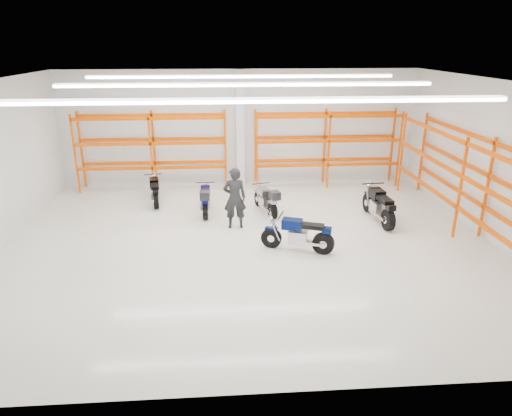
{
  "coord_description": "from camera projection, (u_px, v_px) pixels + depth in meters",
  "views": [
    {
      "loc": [
        -0.66,
        -12.0,
        5.48
      ],
      "look_at": [
        0.24,
        0.5,
        0.89
      ],
      "focal_mm": 32.0,
      "sensor_mm": 36.0,
      "label": 1
    }
  ],
  "objects": [
    {
      "name": "motorcycle_back_d",
      "position": [
        379.0,
        206.0,
        14.56
      ],
      "size": [
        0.75,
        2.27,
        1.11
      ],
      "color": "black",
      "rests_on": "ground"
    },
    {
      "name": "motorcycle_back_c",
      "position": [
        267.0,
        200.0,
        15.23
      ],
      "size": [
        0.85,
        1.91,
        1.0
      ],
      "color": "black",
      "rests_on": "ground"
    },
    {
      "name": "ground",
      "position": [
        249.0,
        243.0,
        13.17
      ],
      "size": [
        14.0,
        14.0,
        0.0
      ],
      "primitive_type": "plane",
      "color": "beige",
      "rests_on": "ground"
    },
    {
      "name": "pallet_racking_back_left",
      "position": [
        152.0,
        144.0,
        17.46
      ],
      "size": [
        5.67,
        0.87,
        3.0
      ],
      "color": "#E14E00",
      "rests_on": "ground"
    },
    {
      "name": "motorcycle_back_b",
      "position": [
        205.0,
        200.0,
        15.23
      ],
      "size": [
        0.63,
        1.97,
        1.02
      ],
      "color": "black",
      "rests_on": "ground"
    },
    {
      "name": "motorcycle_main",
      "position": [
        301.0,
        235.0,
        12.51
      ],
      "size": [
        1.98,
        0.95,
        1.01
      ],
      "color": "black",
      "rests_on": "ground"
    },
    {
      "name": "pallet_racking_side",
      "position": [
        475.0,
        178.0,
        12.98
      ],
      "size": [
        0.87,
        9.07,
        3.0
      ],
      "color": "#E14E00",
      "rests_on": "ground"
    },
    {
      "name": "standing_man",
      "position": [
        235.0,
        198.0,
        13.95
      ],
      "size": [
        0.73,
        0.5,
        1.93
      ],
      "primitive_type": "imported",
      "rotation": [
        0.0,
        0.0,
        3.2
      ],
      "color": "black",
      "rests_on": "ground"
    },
    {
      "name": "structural_column",
      "position": [
        240.0,
        129.0,
        17.84
      ],
      "size": [
        0.32,
        0.32,
        4.5
      ],
      "primitive_type": "cube",
      "color": "white",
      "rests_on": "ground"
    },
    {
      "name": "motorcycle_back_a",
      "position": [
        155.0,
        191.0,
        16.25
      ],
      "size": [
        0.65,
        1.92,
        0.95
      ],
      "color": "black",
      "rests_on": "ground"
    },
    {
      "name": "pallet_racking_back_right",
      "position": [
        327.0,
        141.0,
        17.91
      ],
      "size": [
        5.67,
        0.87,
        3.0
      ],
      "color": "#E14E00",
      "rests_on": "ground"
    },
    {
      "name": "room_shell",
      "position": [
        248.0,
        130.0,
        12.06
      ],
      "size": [
        14.02,
        12.02,
        4.51
      ],
      "color": "silver",
      "rests_on": "ground"
    }
  ]
}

